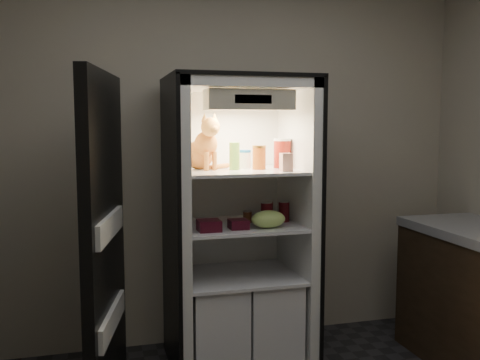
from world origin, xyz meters
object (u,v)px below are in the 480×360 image
Objects in this scene: cream_carton at (286,162)px; soda_can_b at (284,211)px; tabby_cat at (203,148)px; mayo_tub at (244,159)px; salsa_jar at (259,157)px; refrigerator at (237,244)px; grape_bag at (268,219)px; condiment_jar at (247,216)px; soda_can_a at (268,211)px; berry_box_left at (209,226)px; pepper_jar at (282,153)px; parmesan_shaker at (234,156)px; berry_box_right at (238,224)px; soda_can_c at (266,213)px.

soda_can_b is at bearing 72.56° from cream_carton.
mayo_tub is at bearing -13.94° from tabby_cat.
salsa_jar is at bearing -33.64° from tabby_cat.
refrigerator is 14.14× the size of soda_can_b.
tabby_cat is at bearing -176.23° from mayo_tub.
tabby_cat is 1.66× the size of grape_bag.
soda_can_a is at bearing 9.57° from condiment_jar.
berry_box_left is (-0.54, -0.18, -0.03)m from soda_can_b.
cream_carton is 0.47m from condiment_jar.
pepper_jar is (0.18, 0.07, 0.02)m from salsa_jar.
condiment_jar is 0.60× the size of berry_box_left.
mayo_tub is (0.09, 0.10, -0.03)m from parmesan_shaker.
grape_bag is at bearing -84.75° from salsa_jar.
mayo_tub is 1.05× the size of berry_box_right.
tabby_cat is 0.36m from salsa_jar.
berry_box_right is (-0.26, -0.21, -0.04)m from soda_can_a.
berry_box_right is (-0.35, -0.16, -0.04)m from soda_can_b.
pepper_jar reaches higher than grape_bag.
tabby_cat is 2.69× the size of soda_can_b.
parmesan_shaker is 1.44× the size of mayo_tub.
salsa_jar is 0.19m from pepper_jar.
mayo_tub is 0.45m from grape_bag.
soda_can_a is 0.50m from berry_box_left.
soda_can_b is at bearing 46.45° from grape_bag.
cream_carton is at bearing -9.37° from berry_box_right.
soda_can_a is at bearing 67.24° from soda_can_c.
grape_bag is at bearing -69.37° from condiment_jar.
tabby_cat is 0.52m from berry_box_left.
refrigerator reaches higher than grape_bag.
cream_carton is at bearing -68.08° from soda_can_c.
condiment_jar is at bearing -170.43° from soda_can_a.
grape_bag is 1.90× the size of berry_box_right.
pepper_jar reaches higher than condiment_jar.
parmesan_shaker is 0.50m from soda_can_b.
cream_carton is 0.84× the size of soda_can_b.
refrigerator is 23.52× the size of condiment_jar.
refrigerator is at bearing 147.76° from salsa_jar.
salsa_jar is 0.40m from grape_bag.
soda_can_b is 1.66× the size of condiment_jar.
berry_box_right is at bearing 174.39° from grape_bag.
salsa_jar is (0.16, -0.02, -0.01)m from parmesan_shaker.
pepper_jar reaches higher than cream_carton.
pepper_jar is 1.45× the size of soda_can_b.
salsa_jar reaches higher than berry_box_left.
refrigerator is 0.38m from soda_can_b.
refrigerator is 16.89× the size of cream_carton.
cream_carton reaches higher than condiment_jar.
salsa_jar is 0.79× the size of pepper_jar.
soda_can_b reaches higher than berry_box_right.
berry_box_right is at bearing -102.76° from refrigerator.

